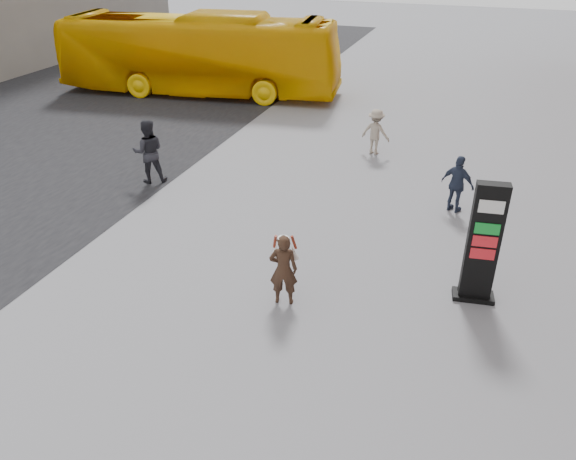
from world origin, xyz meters
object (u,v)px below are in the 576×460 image
(woman, at_px, (283,268))
(pedestrian_a, at_px, (149,151))
(bus, at_px, (199,54))
(pedestrian_c, at_px, (457,184))
(info_pylon, at_px, (483,244))
(pedestrian_b, at_px, (376,132))

(woman, bearing_deg, pedestrian_a, -51.77)
(bus, height_order, pedestrian_a, bus)
(woman, height_order, pedestrian_c, pedestrian_c)
(info_pylon, bearing_deg, bus, 127.93)
(info_pylon, xyz_separation_m, pedestrian_c, (-0.75, 4.02, -0.52))
(woman, distance_m, pedestrian_a, 7.36)
(info_pylon, relative_size, pedestrian_b, 1.71)
(woman, xyz_separation_m, pedestrian_b, (-0.01, 9.01, -0.04))
(info_pylon, height_order, bus, bus)
(bus, xyz_separation_m, pedestrian_a, (3.21, -9.49, -0.79))
(pedestrian_b, bearing_deg, bus, -16.24)
(woman, xyz_separation_m, bus, (-9.08, 13.93, 0.94))
(bus, bearing_deg, woman, -154.54)
(pedestrian_c, bearing_deg, pedestrian_a, 29.44)
(pedestrian_a, bearing_deg, woman, 111.23)
(pedestrian_a, relative_size, pedestrian_c, 1.21)
(pedestrian_a, height_order, pedestrian_b, pedestrian_a)
(pedestrian_a, bearing_deg, pedestrian_c, 154.98)
(info_pylon, bearing_deg, pedestrian_a, 154.86)
(pedestrian_c, bearing_deg, pedestrian_b, -27.49)
(info_pylon, xyz_separation_m, pedestrian_b, (-3.70, 7.57, -0.54))
(woman, xyz_separation_m, pedestrian_c, (2.93, 5.47, -0.02))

